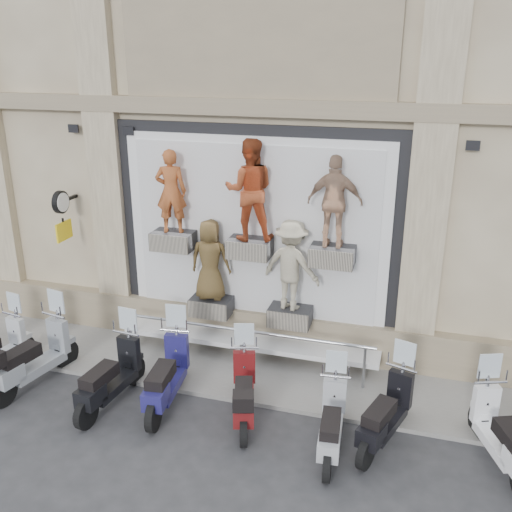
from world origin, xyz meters
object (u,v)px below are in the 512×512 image
at_px(clock_sign_bracket, 62,209).
at_px(scooter_g, 332,411).
at_px(scooter_c, 32,345).
at_px(scooter_e, 166,364).
at_px(scooter_f, 244,381).
at_px(scooter_d, 109,365).
at_px(guard_rail, 241,351).
at_px(scooter_i, 504,422).
at_px(scooter_h, 387,401).

xyz_separation_m(clock_sign_bracket, scooter_g, (5.91, -2.24, -2.09)).
xyz_separation_m(scooter_c, scooter_e, (2.56, 0.13, -0.02)).
xyz_separation_m(scooter_c, scooter_f, (3.95, 0.11, -0.09)).
relative_size(clock_sign_bracket, scooter_f, 0.56).
relative_size(scooter_c, scooter_d, 1.05).
height_order(guard_rail, scooter_g, scooter_g).
bearing_deg(guard_rail, scooter_c, -156.75).
bearing_deg(scooter_i, scooter_e, 158.60).
bearing_deg(scooter_c, scooter_h, 12.56).
bearing_deg(scooter_f, clock_sign_bracket, 140.30).
bearing_deg(scooter_f, guard_rail, 92.91).
bearing_deg(scooter_d, scooter_e, 21.72).
bearing_deg(scooter_e, scooter_d, -170.34).
relative_size(guard_rail, clock_sign_bracket, 4.96).
bearing_deg(clock_sign_bracket, guard_rail, -6.84).
relative_size(scooter_g, scooter_h, 0.94).
bearing_deg(clock_sign_bracket, scooter_f, -22.75).
distance_m(clock_sign_bracket, scooter_f, 5.20).
bearing_deg(scooter_i, scooter_h, 157.38).
height_order(scooter_c, scooter_e, scooter_c).
relative_size(guard_rail, scooter_g, 2.89).
relative_size(scooter_c, scooter_f, 1.12).
xyz_separation_m(guard_rail, clock_sign_bracket, (-3.90, 0.47, 2.34)).
bearing_deg(scooter_d, scooter_f, 11.69).
bearing_deg(scooter_d, scooter_g, 3.41).
bearing_deg(clock_sign_bracket, scooter_c, -77.19).
distance_m(scooter_d, scooter_f, 2.33).
relative_size(guard_rail, scooter_c, 2.50).
bearing_deg(scooter_f, scooter_c, 164.63).
distance_m(clock_sign_bracket, scooter_d, 3.57).
distance_m(scooter_c, scooter_d, 1.64).
xyz_separation_m(scooter_h, scooter_i, (1.66, -0.05, 0.00)).
distance_m(scooter_f, scooter_h, 2.28).
relative_size(clock_sign_bracket, scooter_g, 0.58).
height_order(guard_rail, scooter_f, scooter_f).
bearing_deg(scooter_c, scooter_e, 14.16).
bearing_deg(scooter_i, guard_rail, 141.57).
xyz_separation_m(guard_rail, scooter_e, (-0.89, -1.36, 0.34)).
relative_size(scooter_c, scooter_g, 1.16).
height_order(scooter_c, scooter_d, scooter_c).
relative_size(clock_sign_bracket, scooter_e, 0.52).
distance_m(clock_sign_bracket, scooter_g, 6.66).
bearing_deg(scooter_g, scooter_d, 172.89).
distance_m(scooter_e, scooter_h, 3.67).
height_order(scooter_g, scooter_h, scooter_h).
bearing_deg(scooter_i, clock_sign_bracket, 146.41).
height_order(scooter_e, scooter_h, scooter_e).
xyz_separation_m(clock_sign_bracket, scooter_i, (8.34, -1.86, -2.04)).
relative_size(scooter_h, scooter_i, 1.00).
bearing_deg(scooter_f, scooter_h, -16.17).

